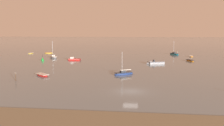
% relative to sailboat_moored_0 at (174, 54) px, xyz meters
% --- Properties ---
extents(ground_plane, '(800.00, 800.00, 0.00)m').
position_rel_sailboat_moored_0_xyz_m(ground_plane, '(-16.54, -66.00, -0.27)').
color(ground_plane, slate).
extents(sailboat_moored_0, '(4.19, 5.60, 6.14)m').
position_rel_sailboat_moored_0_xyz_m(sailboat_moored_0, '(0.00, 0.00, 0.00)').
color(sailboat_moored_0, '#197084').
rests_on(sailboat_moored_0, ground).
extents(rowboat_moored_0, '(3.89, 2.84, 0.59)m').
position_rel_sailboat_moored_0_xyz_m(rowboat_moored_0, '(-56.90, -0.03, -0.11)').
color(rowboat_moored_0, gold).
rests_on(rowboat_moored_0, ground).
extents(rowboat_moored_2, '(1.85, 3.54, 0.53)m').
position_rel_sailboat_moored_0_xyz_m(rowboat_moored_2, '(-64.60, -2.42, -0.12)').
color(rowboat_moored_2, gold).
rests_on(rowboat_moored_2, ground).
extents(rowboat_moored_4, '(2.12, 3.90, 0.58)m').
position_rel_sailboat_moored_0_xyz_m(rowboat_moored_4, '(5.55, -7.78, -0.11)').
color(rowboat_moored_4, orange).
rests_on(rowboat_moored_4, ground).
extents(rowboat_moored_5, '(4.21, 3.83, 0.67)m').
position_rel_sailboat_moored_0_xyz_m(rowboat_moored_5, '(-37.13, -54.21, -0.08)').
color(rowboat_moored_5, red).
rests_on(rowboat_moored_5, ground).
extents(motorboat_moored_0, '(6.12, 3.92, 1.99)m').
position_rel_sailboat_moored_0_xyz_m(motorboat_moored_0, '(-10.73, -30.87, 0.01)').
color(motorboat_moored_0, gray).
rests_on(motorboat_moored_0, ground).
extents(rowboat_moored_6, '(2.58, 4.39, 0.66)m').
position_rel_sailboat_moored_0_xyz_m(rowboat_moored_6, '(2.08, -22.56, -0.09)').
color(rowboat_moored_6, orange).
rests_on(rowboat_moored_6, ground).
extents(sailboat_moored_2, '(5.03, 4.11, 5.63)m').
position_rel_sailboat_moored_0_xyz_m(sailboat_moored_2, '(-18.75, -50.52, -0.02)').
color(sailboat_moored_2, navy).
rests_on(sailboat_moored_2, ground).
extents(motorboat_moored_1, '(4.79, 1.96, 1.77)m').
position_rel_sailboat_moored_0_xyz_m(motorboat_moored_1, '(-38.44, -24.76, 0.00)').
color(motorboat_moored_1, red).
rests_on(motorboat_moored_1, ground).
extents(sailboat_moored_3, '(4.93, 5.92, 6.66)m').
position_rel_sailboat_moored_0_xyz_m(sailboat_moored_3, '(-47.99, -18.23, 0.02)').
color(sailboat_moored_3, gray).
rests_on(sailboat_moored_3, ground).
extents(channel_buoy, '(0.90, 0.90, 2.30)m').
position_rel_sailboat_moored_0_xyz_m(channel_buoy, '(-48.23, -27.67, 0.19)').
color(channel_buoy, '#198C2D').
rests_on(channel_buoy, ground).
extents(mooring_post_left, '(0.22, 0.22, 1.88)m').
position_rel_sailboat_moored_0_xyz_m(mooring_post_left, '(-40.28, -60.13, 0.54)').
color(mooring_post_left, '#473323').
rests_on(mooring_post_left, ground).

